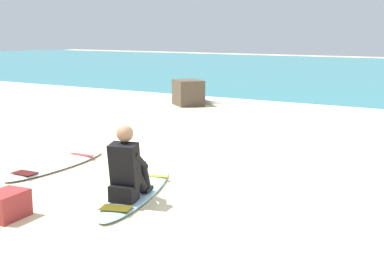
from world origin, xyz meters
The scene contains 7 objects.
ground_plane centered at (0.00, 0.00, 0.00)m, with size 80.00×80.00×0.00m, color beige.
breaking_foam centered at (0.00, 8.42, 0.06)m, with size 80.00×0.90×0.11m, color white.
surfboard_main centered at (-0.25, -0.27, 0.04)m, with size 1.30×2.53×0.08m.
surfer_seated centered at (-0.11, -0.63, 0.44)m, with size 0.50×0.76×0.95m.
surfboard_spare_near centered at (-2.25, 0.23, 0.04)m, with size 0.68×2.27×0.08m.
shoreline_rock centered at (-4.31, 7.50, 0.37)m, with size 0.86×0.74×0.74m, color brown.
beach_bag centered at (-0.98, -1.81, 0.16)m, with size 0.36×0.48×0.32m, color maroon.
Camera 1 is at (4.03, -5.79, 2.17)m, focal length 50.47 mm.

